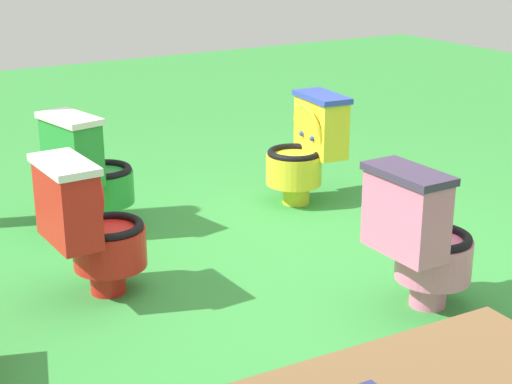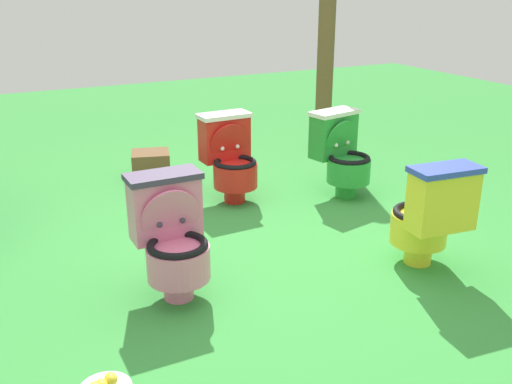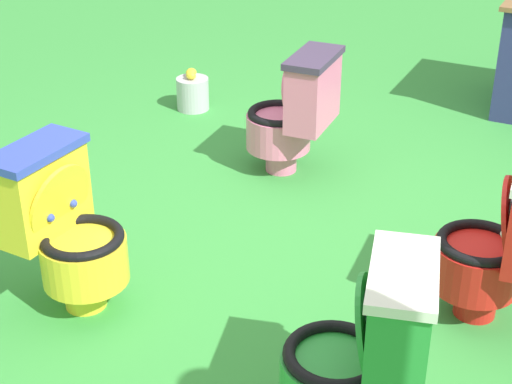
% 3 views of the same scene
% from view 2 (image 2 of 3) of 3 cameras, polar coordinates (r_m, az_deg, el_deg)
% --- Properties ---
extents(ground, '(14.00, 14.00, 0.00)m').
position_cam_2_polar(ground, '(4.09, -0.23, -5.68)').
color(ground, green).
extents(toilet_yellow, '(0.53, 0.45, 0.73)m').
position_cam_2_polar(toilet_yellow, '(3.86, 16.65, -2.14)').
color(toilet_yellow, yellow).
rests_on(toilet_yellow, ground).
extents(toilet_red, '(0.50, 0.44, 0.73)m').
position_cam_2_polar(toilet_red, '(4.89, -2.54, 3.45)').
color(toilet_red, red).
rests_on(toilet_red, ground).
extents(toilet_pink, '(0.49, 0.43, 0.73)m').
position_cam_2_polar(toilet_pink, '(3.44, -8.24, -4.24)').
color(toilet_pink, pink).
rests_on(toilet_pink, ground).
extents(toilet_green, '(0.56, 0.49, 0.73)m').
position_cam_2_polar(toilet_green, '(5.05, 8.39, 3.80)').
color(toilet_green, green).
rests_on(toilet_green, ground).
extents(wooden_post, '(0.18, 0.18, 2.17)m').
position_cam_2_polar(wooden_post, '(6.41, 6.87, 13.85)').
color(wooden_post, brown).
rests_on(wooden_post, ground).
extents(small_crate, '(0.40, 0.42, 0.26)m').
position_cam_2_polar(small_crate, '(5.55, -10.27, 2.59)').
color(small_crate, brown).
rests_on(small_crate, ground).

